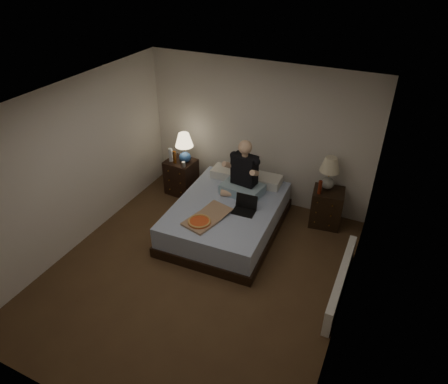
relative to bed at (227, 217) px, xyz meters
The scene contains 19 objects.
floor 1.10m from the bed, 88.30° to the right, with size 4.00×4.50×0.00m, color brown.
ceiling 2.48m from the bed, 88.30° to the right, with size 4.00×4.50×0.00m, color white.
wall_back 1.54m from the bed, 88.47° to the left, with size 4.00×2.50×0.00m, color silver.
wall_front 3.46m from the bed, 89.45° to the right, with size 4.00×2.50×0.00m, color silver.
wall_left 2.45m from the bed, 151.56° to the right, with size 4.50×2.50×0.00m, color silver.
wall_right 2.50m from the bed, 27.69° to the right, with size 4.50×2.50×0.00m, color silver.
bed is the anchor object (origin of this frame).
nightstand_left 1.46m from the bed, 150.37° to the left, with size 0.51×0.45×0.66m, color black.
nightstand_right 1.67m from the bed, 32.04° to the left, with size 0.49×0.44×0.64m, color black.
lamp_left 1.54m from the bed, 148.08° to the left, with size 0.32×0.32×0.56m, color #2A539A, non-canonical shape.
lamp_right 1.78m from the bed, 35.17° to the left, with size 0.32×0.32×0.56m, color gray, non-canonical shape.
water_bottle 1.64m from the bed, 155.45° to the left, with size 0.07×0.07×0.25m, color silver.
soda_can 1.31m from the bed, 153.30° to the left, with size 0.07×0.07×0.10m, color silver.
beer_bottle_left 1.54m from the bed, 154.92° to the left, with size 0.06×0.06×0.23m, color #572C0C.
beer_bottle_right 1.56m from the bed, 30.12° to the left, with size 0.06×0.06×0.23m, color #631E0E.
person 0.84m from the bed, 76.80° to the left, with size 0.66×0.52×0.93m, color black, non-canonical shape.
laptop 0.51m from the bed, 14.44° to the right, with size 0.34×0.28×0.24m, color black, non-canonical shape.
pizza_box 0.73m from the bed, 102.36° to the right, with size 0.40×0.76×0.08m, color tan, non-canonical shape.
radiator 2.05m from the bed, 16.94° to the right, with size 0.10×1.60×0.40m, color white.
Camera 1 is at (2.17, -3.68, 4.08)m, focal length 32.00 mm.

